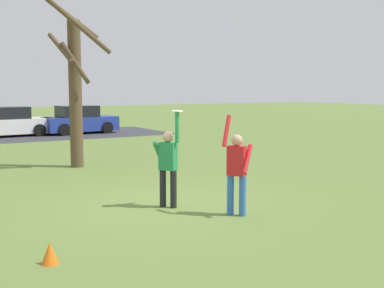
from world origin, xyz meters
TOP-DOWN VIEW (x-y plane):
  - ground_plane at (0.00, 0.00)m, footprint 120.00×120.00m
  - person_catcher at (-0.03, -0.14)m, footprint 0.53×0.59m
  - person_defender at (0.84, -1.45)m, footprint 0.62×0.66m
  - frisbee_disc at (0.09, -0.33)m, footprint 0.24×0.24m
  - parked_car_white at (0.13, 18.21)m, footprint 4.21×2.25m
  - parked_car_blue at (3.90, 18.00)m, footprint 4.21×2.25m
  - bare_tree_tall at (-0.03, 6.17)m, footprint 1.96×1.48m
  - field_cone_orange at (-3.16, -2.31)m, footprint 0.26×0.26m

SIDE VIEW (x-z plane):
  - ground_plane at x=0.00m, z-range 0.00..0.00m
  - field_cone_orange at x=-3.16m, z-range 0.00..0.32m
  - parked_car_white at x=0.13m, z-range -0.07..1.52m
  - parked_car_blue at x=3.90m, z-range -0.07..1.52m
  - person_defender at x=0.84m, z-range -0.04..2.00m
  - person_catcher at x=-0.03m, z-range -0.06..2.02m
  - frisbee_disc at x=0.09m, z-range 2.08..2.10m
  - bare_tree_tall at x=-0.03m, z-range 0.00..5.29m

